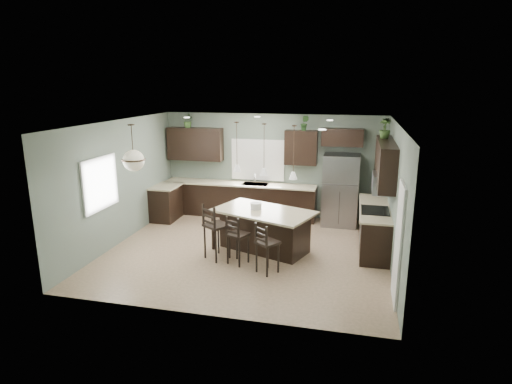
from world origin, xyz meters
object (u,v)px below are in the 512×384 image
object	(u,v)px
plant_back_left	(188,121)
kitchen_island	(264,231)
serving_dish	(256,206)
refrigerator	(340,190)
bar_stool_center	(238,240)
bar_stool_right	(267,248)
bar_stool_left	(217,231)

from	to	relation	value
plant_back_left	kitchen_island	bearing A→B (deg)	-42.58
serving_dish	plant_back_left	xyz separation A→B (m)	(-2.47, 2.38, 1.59)
refrigerator	kitchen_island	world-z (taller)	refrigerator
serving_dish	bar_stool_center	distance (m)	1.00
refrigerator	plant_back_left	xyz separation A→B (m)	(-4.19, 0.22, 1.66)
kitchen_island	bar_stool_center	size ratio (longest dim) A/B	2.05
refrigerator	bar_stool_right	bearing A→B (deg)	-110.29
bar_stool_right	plant_back_left	world-z (taller)	plant_back_left
refrigerator	bar_stool_left	xyz separation A→B (m)	(-2.39, -2.86, -0.32)
plant_back_left	bar_stool_center	bearing A→B (deg)	-54.57
refrigerator	bar_stool_left	bearing A→B (deg)	-129.87
kitchen_island	serving_dish	distance (m)	0.57
serving_dish	bar_stool_right	xyz separation A→B (m)	(0.50, -1.15, -0.48)
kitchen_island	plant_back_left	distance (m)	4.19
kitchen_island	bar_stool_center	world-z (taller)	bar_stool_center
serving_dish	bar_stool_center	bearing A→B (deg)	-101.58
refrigerator	bar_stool_right	world-z (taller)	refrigerator
refrigerator	serving_dish	xyz separation A→B (m)	(-1.72, -2.16, 0.07)
bar_stool_center	plant_back_left	bearing A→B (deg)	148.28
serving_dish	bar_stool_right	size ratio (longest dim) A/B	0.24
bar_stool_right	plant_back_left	xyz separation A→B (m)	(-2.97, 3.52, 2.08)
bar_stool_left	bar_stool_right	distance (m)	1.25
bar_stool_center	bar_stool_right	world-z (taller)	bar_stool_center
refrigerator	kitchen_island	xyz separation A→B (m)	(-1.53, -2.22, -0.46)
bar_stool_center	bar_stool_right	distance (m)	0.74
plant_back_left	bar_stool_right	bearing A→B (deg)	-49.85
bar_stool_right	plant_back_left	size ratio (longest dim) A/B	2.71
refrigerator	serving_dish	size ratio (longest dim) A/B	7.71
kitchen_island	bar_stool_center	bearing A→B (deg)	-94.64
bar_stool_left	kitchen_island	bearing A→B (deg)	68.90
bar_stool_center	kitchen_island	bearing A→B (deg)	88.05
kitchen_island	bar_stool_left	size ratio (longest dim) A/B	1.75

